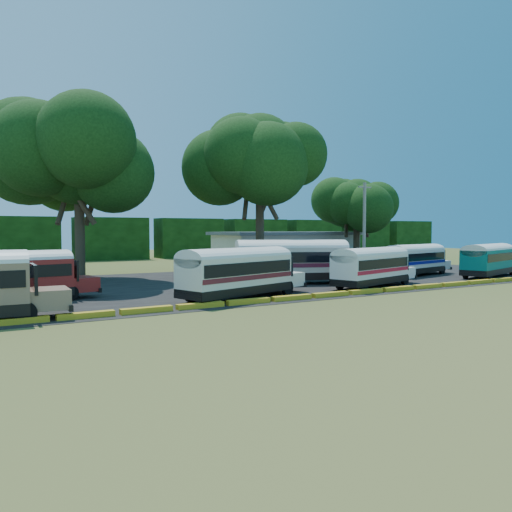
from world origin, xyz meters
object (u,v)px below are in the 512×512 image
tree_west (78,155)px  bus_cream_west (239,270)px  bus_white_red (372,265)px  bus_teal (489,258)px  bus_red (4,274)px

tree_west → bus_cream_west: bearing=-69.3°
bus_white_red → bus_teal: size_ratio=0.98×
bus_cream_west → bus_teal: bearing=-15.5°
bus_teal → tree_west: 36.72m
bus_teal → tree_west: bearing=138.5°
bus_red → bus_teal: bearing=-14.7°
bus_red → bus_white_red: 24.43m
bus_red → bus_teal: 38.85m
bus_red → tree_west: 15.75m
bus_white_red → bus_teal: bus_teal is taller
bus_red → bus_white_red: size_ratio=1.03×
bus_white_red → tree_west: tree_west is taller
bus_white_red → tree_west: (-17.55, 15.88, 8.77)m
bus_red → bus_teal: bus_red is taller
bus_white_red → bus_red: bearing=153.6°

